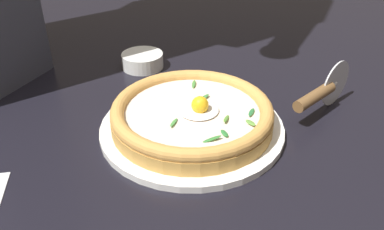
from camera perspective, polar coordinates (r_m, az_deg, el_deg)
name	(u,v)px	position (r m, az deg, el deg)	size (l,w,h in m)	color
ground_plane	(190,130)	(0.73, -0.33, -2.14)	(2.40, 2.40, 0.03)	black
pizza_plate	(192,128)	(0.70, 0.00, -1.80)	(0.32, 0.32, 0.01)	white
pizza	(192,114)	(0.69, 0.02, 0.14)	(0.28, 0.28, 0.06)	gold
side_bowl	(143,61)	(0.93, -7.06, 7.71)	(0.09, 0.09, 0.03)	white
pizza_cutter	(322,92)	(0.77, 18.00, 3.13)	(0.14, 0.12, 0.09)	silver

